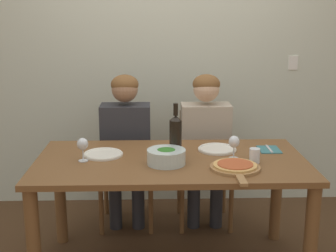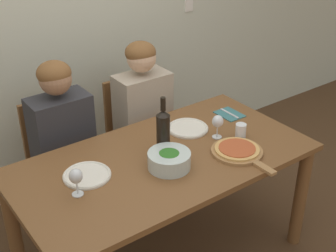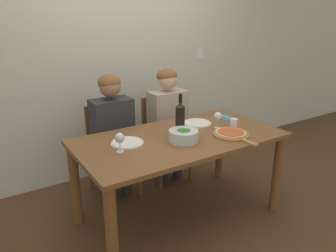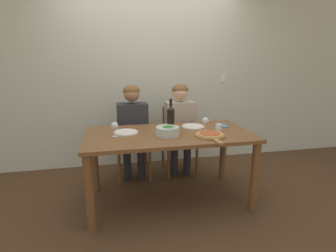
% 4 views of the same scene
% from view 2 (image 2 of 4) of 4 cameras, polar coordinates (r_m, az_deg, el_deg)
% --- Properties ---
extents(back_wall, '(10.00, 0.06, 2.70)m').
position_cam_2_polar(back_wall, '(3.42, -12.71, 13.39)').
color(back_wall, beige).
rests_on(back_wall, ground).
extents(dining_table, '(1.72, 0.90, 0.77)m').
position_cam_2_polar(dining_table, '(2.75, -0.53, -5.95)').
color(dining_table, brown).
rests_on(dining_table, ground).
extents(chair_left, '(0.42, 0.42, 0.90)m').
position_cam_2_polar(chair_left, '(3.27, -13.03, -4.02)').
color(chair_left, brown).
rests_on(chair_left, ground).
extents(chair_right, '(0.42, 0.42, 0.90)m').
position_cam_2_polar(chair_right, '(3.50, -3.82, -0.89)').
color(chair_right, brown).
rests_on(chair_right, ground).
extents(person_woman, '(0.47, 0.51, 1.22)m').
position_cam_2_polar(person_woman, '(3.05, -12.67, -1.00)').
color(person_woman, '#28282D').
rests_on(person_woman, ground).
extents(person_man, '(0.47, 0.51, 1.22)m').
position_cam_2_polar(person_man, '(3.31, -2.93, 2.10)').
color(person_man, '#28282D').
rests_on(person_man, ground).
extents(wine_bottle, '(0.08, 0.08, 0.35)m').
position_cam_2_polar(wine_bottle, '(2.65, -0.59, -0.60)').
color(wine_bottle, black).
rests_on(wine_bottle, dining_table).
extents(broccoli_bowl, '(0.24, 0.24, 0.10)m').
position_cam_2_polar(broccoli_bowl, '(2.57, 0.14, -4.15)').
color(broccoli_bowl, silver).
rests_on(broccoli_bowl, dining_table).
extents(dinner_plate_left, '(0.26, 0.26, 0.02)m').
position_cam_2_polar(dinner_plate_left, '(2.56, -9.85, -5.90)').
color(dinner_plate_left, silver).
rests_on(dinner_plate_left, dining_table).
extents(dinner_plate_right, '(0.26, 0.26, 0.02)m').
position_cam_2_polar(dinner_plate_right, '(2.97, 2.43, -0.24)').
color(dinner_plate_right, silver).
rests_on(dinner_plate_right, dining_table).
extents(pizza_on_board, '(0.30, 0.44, 0.04)m').
position_cam_2_polar(pizza_on_board, '(2.74, 8.52, -3.03)').
color(pizza_on_board, '#9E7042').
rests_on(pizza_on_board, dining_table).
extents(wine_glass_left, '(0.07, 0.07, 0.15)m').
position_cam_2_polar(wine_glass_left, '(2.38, -11.15, -6.18)').
color(wine_glass_left, silver).
rests_on(wine_glass_left, dining_table).
extents(wine_glass_right, '(0.07, 0.07, 0.15)m').
position_cam_2_polar(wine_glass_right, '(2.84, 6.08, 0.44)').
color(wine_glass_right, silver).
rests_on(wine_glass_right, dining_table).
extents(water_tumbler, '(0.07, 0.07, 0.09)m').
position_cam_2_polar(water_tumbler, '(2.89, 8.85, -0.59)').
color(water_tumbler, silver).
rests_on(water_tumbler, dining_table).
extents(fork_on_napkin, '(0.14, 0.18, 0.01)m').
position_cam_2_polar(fork_on_napkin, '(3.18, 7.50, 1.45)').
color(fork_on_napkin, '#387075').
rests_on(fork_on_napkin, dining_table).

